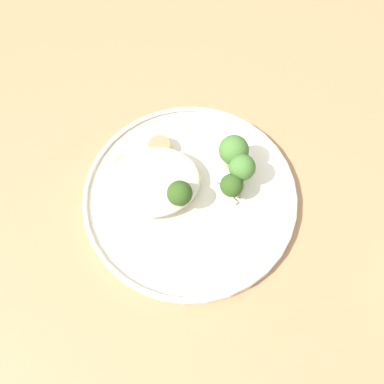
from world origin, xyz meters
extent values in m
plane|color=#2D2B28|center=(0.00, 0.00, 0.00)|extent=(6.00, 6.00, 0.00)
cube|color=#9E754C|center=(0.00, 0.00, 0.72)|extent=(1.40, 1.00, 0.04)
cube|color=olive|center=(-0.64, -0.44, 0.35)|extent=(0.06, 0.06, 0.70)
cylinder|color=beige|center=(-0.03, 0.03, 0.74)|extent=(0.29, 0.29, 0.01)
torus|color=beige|center=(-0.03, 0.03, 0.75)|extent=(0.29, 0.29, 0.01)
ellipsoid|color=beige|center=(0.01, 0.01, 0.77)|extent=(0.13, 0.10, 0.03)
cylinder|color=#E5C689|center=(0.01, -0.01, 0.76)|extent=(0.04, 0.04, 0.02)
cylinder|color=#958159|center=(0.01, -0.01, 0.77)|extent=(0.03, 0.03, 0.00)
cylinder|color=#DBB77A|center=(-0.01, 0.02, 0.76)|extent=(0.02, 0.02, 0.01)
cylinder|color=#8E774F|center=(-0.01, 0.02, 0.77)|extent=(0.02, 0.02, 0.00)
cylinder|color=beige|center=(0.05, -0.02, 0.76)|extent=(0.03, 0.03, 0.01)
cylinder|color=#988766|center=(0.05, -0.02, 0.77)|extent=(0.03, 0.03, 0.00)
cylinder|color=#E5C689|center=(0.03, -0.02, 0.76)|extent=(0.03, 0.03, 0.02)
cylinder|color=#958159|center=(0.03, -0.02, 0.77)|extent=(0.02, 0.02, 0.00)
cylinder|color=#DBB77A|center=(0.00, -0.04, 0.76)|extent=(0.03, 0.03, 0.01)
cylinder|color=#8E774F|center=(0.00, -0.04, 0.77)|extent=(0.03, 0.03, 0.00)
cylinder|color=#7A994C|center=(-0.02, 0.04, 0.76)|extent=(0.02, 0.02, 0.03)
sphere|color=#2D4C19|center=(-0.02, 0.04, 0.79)|extent=(0.03, 0.03, 0.03)
cylinder|color=#7A994C|center=(-0.09, 0.04, 0.76)|extent=(0.02, 0.02, 0.02)
sphere|color=#2D4C19|center=(-0.09, 0.04, 0.78)|extent=(0.03, 0.03, 0.03)
cylinder|color=#7A994C|center=(-0.10, 0.02, 0.76)|extent=(0.02, 0.02, 0.03)
sphere|color=#42702D|center=(-0.10, 0.02, 0.79)|extent=(0.04, 0.04, 0.04)
cylinder|color=#7A994C|center=(-0.10, -0.01, 0.76)|extent=(0.02, 0.02, 0.03)
sphere|color=#42702D|center=(-0.10, -0.01, 0.79)|extent=(0.04, 0.04, 0.04)
cube|color=silver|center=(-0.08, 0.04, 0.75)|extent=(0.03, 0.04, 0.00)
cube|color=silver|center=(-0.11, 0.02, 0.75)|extent=(0.02, 0.05, 0.00)
camera|label=1|loc=(0.00, 0.27, 1.27)|focal=39.52mm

